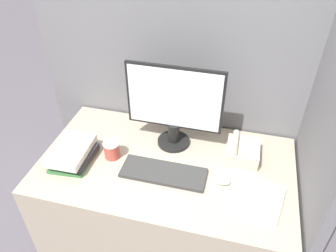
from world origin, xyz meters
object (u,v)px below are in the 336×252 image
Objects in this scene: monitor at (175,107)px; mouse at (223,181)px; desk_telephone at (242,151)px; keyboard at (163,173)px; book_stack at (72,153)px; coffee_cup at (112,150)px.

monitor is 7.02× the size of mouse.
keyboard is at bearing -149.17° from desk_telephone.
monitor is 1.79× the size of book_stack.
keyboard is 0.31m from mouse.
monitor reaches higher than book_stack.
book_stack is (-0.20, -0.08, -0.00)m from coffee_cup.
mouse is 0.26× the size of book_stack.
monitor is at bearing 175.07° from desk_telephone.
monitor is 0.61m from book_stack.
keyboard is at bearing -177.31° from mouse.
monitor reaches higher than keyboard.
monitor is 5.37× the size of coffee_cup.
desk_telephone is (0.69, 0.17, -0.00)m from coffee_cup.
keyboard is 0.45m from desk_telephone.
monitor is at bearing 141.55° from mouse.
keyboard is (0.00, -0.26, -0.24)m from monitor.
coffee_cup is 0.71m from desk_telephone.
monitor is 0.42m from coffee_cup.
coffee_cup is at bearing 168.86° from keyboard.
book_stack is (-0.51, -0.02, 0.04)m from keyboard.
book_stack is at bearing -178.18° from keyboard.
monitor is at bearing 28.79° from book_stack.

